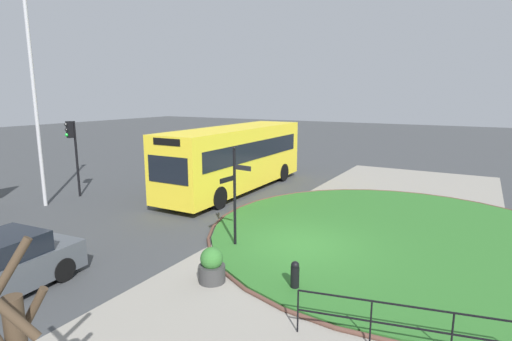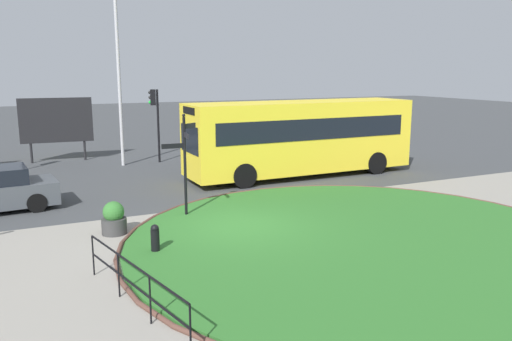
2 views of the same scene
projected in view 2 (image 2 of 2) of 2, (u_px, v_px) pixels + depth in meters
name	position (u px, v px, depth m)	size (l,w,h in m)	color
ground	(238.00, 229.00, 15.22)	(120.00, 120.00, 0.00)	#3D3F42
sidewalk_paving	(263.00, 246.00, 13.70)	(32.00, 8.59, 0.02)	gray
grass_island	(364.00, 240.00, 14.07)	(12.94, 12.94, 0.10)	#2D6B28
grass_kerb_ring	(364.00, 240.00, 14.07)	(13.25, 13.25, 0.11)	brown
signpost_directional	(184.00, 159.00, 16.03)	(1.18, 0.92, 3.30)	black
bollard_foreground	(155.00, 239.00, 13.05)	(0.22, 0.22, 0.79)	black
railing_grass_edge	(133.00, 280.00, 9.94)	(0.98, 4.27, 0.97)	black
bus_yellow	(301.00, 136.00, 22.55)	(10.25, 2.70, 3.27)	yellow
traffic_light_near	(155.00, 109.00, 25.67)	(0.48, 0.32, 3.66)	black
lamppost_tall	(118.00, 62.00, 24.37)	(0.32, 0.32, 9.38)	#B7B7BC
billboard_left	(56.00, 121.00, 25.98)	(3.51, 0.37, 3.24)	black
planter_near_signpost	(114.00, 219.00, 14.63)	(0.71, 0.71, 0.97)	#383838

